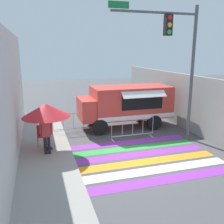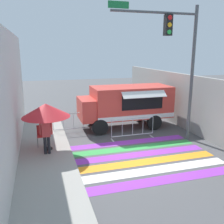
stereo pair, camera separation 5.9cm
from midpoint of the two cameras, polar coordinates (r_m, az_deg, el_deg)
ground_plane at (r=10.92m, az=5.43°, el=-9.73°), size 60.00×60.00×0.00m
sidewalk_left at (r=10.24m, az=-20.87°, el=-11.86°), size 4.40×16.00×0.14m
building_left_facade at (r=9.48m, az=-22.69°, el=1.95°), size 0.25×16.00×5.15m
concrete_wall_right at (r=14.90m, az=16.22°, el=2.38°), size 0.20×16.00×3.08m
crosswalk_painted at (r=10.59m, az=6.23°, el=-10.51°), size 6.40×4.36×0.01m
food_truck at (r=14.33m, az=2.96°, el=2.04°), size 5.24×2.57×2.39m
traffic_signal_pole at (r=12.19m, az=15.14°, el=13.22°), size 4.26×0.29×6.36m
patio_umbrella at (r=10.91m, az=-14.74°, el=0.37°), size 2.04×2.04×2.06m
folding_chair at (r=11.83m, az=-15.54°, el=-4.73°), size 0.46×0.46×0.92m
vendor_person at (r=10.68m, az=-14.66°, el=-4.67°), size 0.53×0.21×1.61m
barricade_front at (r=12.67m, az=4.88°, el=-3.74°), size 2.25×0.44×1.08m
barricade_side at (r=13.83m, az=-8.67°, el=-2.35°), size 2.22×0.44×1.08m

